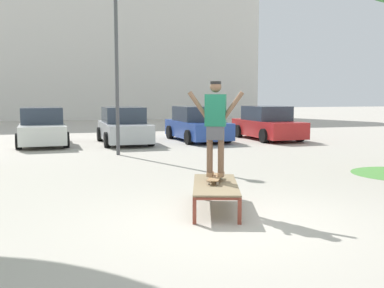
{
  "coord_description": "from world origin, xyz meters",
  "views": [
    {
      "loc": [
        -2.51,
        -6.59,
        2.01
      ],
      "look_at": [
        0.02,
        2.3,
        1.0
      ],
      "focal_mm": 42.4,
      "sensor_mm": 36.0,
      "label": 1
    }
  ],
  "objects_px": {
    "skater": "(215,122)",
    "car_white": "(42,128)",
    "light_post": "(116,39)",
    "skate_box": "(215,186)",
    "skateboard": "(215,177)",
    "car_red": "(267,124)",
    "car_silver": "(124,127)",
    "car_blue": "(197,125)"
  },
  "relations": [
    {
      "from": "skate_box",
      "to": "car_red",
      "type": "xyz_separation_m",
      "value": [
        6.32,
        11.29,
        0.28
      ]
    },
    {
      "from": "skater",
      "to": "light_post",
      "type": "distance_m",
      "value": 8.0
    },
    {
      "from": "car_red",
      "to": "light_post",
      "type": "bearing_deg",
      "value": -153.73
    },
    {
      "from": "skate_box",
      "to": "car_red",
      "type": "height_order",
      "value": "car_red"
    },
    {
      "from": "car_blue",
      "to": "car_white",
      "type": "bearing_deg",
      "value": 178.98
    },
    {
      "from": "car_silver",
      "to": "light_post",
      "type": "distance_m",
      "value": 4.81
    },
    {
      "from": "skateboard",
      "to": "car_red",
      "type": "xyz_separation_m",
      "value": [
        6.27,
        11.13,
        0.15
      ]
    },
    {
      "from": "car_white",
      "to": "car_silver",
      "type": "distance_m",
      "value": 3.24
    },
    {
      "from": "skate_box",
      "to": "skater",
      "type": "height_order",
      "value": "skater"
    },
    {
      "from": "skate_box",
      "to": "car_blue",
      "type": "relative_size",
      "value": 0.47
    },
    {
      "from": "skate_box",
      "to": "skateboard",
      "type": "relative_size",
      "value": 2.53
    },
    {
      "from": "skate_box",
      "to": "skater",
      "type": "bearing_deg",
      "value": 72.74
    },
    {
      "from": "car_blue",
      "to": "light_post",
      "type": "relative_size",
      "value": 0.74
    },
    {
      "from": "skate_box",
      "to": "car_silver",
      "type": "height_order",
      "value": "car_silver"
    },
    {
      "from": "skate_box",
      "to": "car_white",
      "type": "relative_size",
      "value": 0.48
    },
    {
      "from": "skate_box",
      "to": "car_blue",
      "type": "height_order",
      "value": "car_blue"
    },
    {
      "from": "light_post",
      "to": "skater",
      "type": "bearing_deg",
      "value": -83.7
    },
    {
      "from": "skater",
      "to": "car_white",
      "type": "xyz_separation_m",
      "value": [
        -3.41,
        11.54,
        -0.84
      ]
    },
    {
      "from": "skater",
      "to": "light_post",
      "type": "bearing_deg",
      "value": 96.3
    },
    {
      "from": "skateboard",
      "to": "light_post",
      "type": "relative_size",
      "value": 0.14
    },
    {
      "from": "car_silver",
      "to": "skate_box",
      "type": "bearing_deg",
      "value": -89.33
    },
    {
      "from": "skate_box",
      "to": "car_white",
      "type": "xyz_separation_m",
      "value": [
        -3.36,
        11.7,
        0.28
      ]
    },
    {
      "from": "skate_box",
      "to": "car_silver",
      "type": "relative_size",
      "value": 0.48
    },
    {
      "from": "skater",
      "to": "car_silver",
      "type": "bearing_deg",
      "value": 90.94
    },
    {
      "from": "car_white",
      "to": "car_red",
      "type": "xyz_separation_m",
      "value": [
        9.67,
        -0.41,
        0.0
      ]
    },
    {
      "from": "skateboard",
      "to": "car_blue",
      "type": "xyz_separation_m",
      "value": [
        3.04,
        11.43,
        0.15
      ]
    },
    {
      "from": "skate_box",
      "to": "car_white",
      "type": "bearing_deg",
      "value": 106.01
    },
    {
      "from": "car_red",
      "to": "light_post",
      "type": "height_order",
      "value": "light_post"
    },
    {
      "from": "skateboard",
      "to": "car_red",
      "type": "relative_size",
      "value": 0.19
    },
    {
      "from": "skater",
      "to": "car_red",
      "type": "height_order",
      "value": "skater"
    },
    {
      "from": "skater",
      "to": "car_red",
      "type": "distance_m",
      "value": 12.8
    },
    {
      "from": "skate_box",
      "to": "light_post",
      "type": "relative_size",
      "value": 0.35
    },
    {
      "from": "car_white",
      "to": "light_post",
      "type": "bearing_deg",
      "value": -56.8
    },
    {
      "from": "skateboard",
      "to": "car_silver",
      "type": "distance_m",
      "value": 11.21
    },
    {
      "from": "skater",
      "to": "light_post",
      "type": "xyz_separation_m",
      "value": [
        -0.84,
        7.62,
        2.29
      ]
    },
    {
      "from": "car_red",
      "to": "skater",
      "type": "bearing_deg",
      "value": -119.38
    },
    {
      "from": "car_silver",
      "to": "light_post",
      "type": "relative_size",
      "value": 0.73
    },
    {
      "from": "skate_box",
      "to": "car_white",
      "type": "height_order",
      "value": "car_white"
    },
    {
      "from": "skate_box",
      "to": "car_red",
      "type": "relative_size",
      "value": 0.48
    },
    {
      "from": "skater",
      "to": "car_silver",
      "type": "relative_size",
      "value": 0.4
    },
    {
      "from": "skateboard",
      "to": "car_white",
      "type": "xyz_separation_m",
      "value": [
        -3.41,
        11.54,
        0.15
      ]
    },
    {
      "from": "car_blue",
      "to": "light_post",
      "type": "distance_m",
      "value": 6.28
    }
  ]
}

